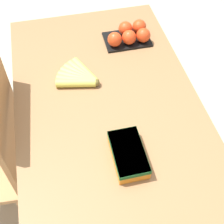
{
  "coord_description": "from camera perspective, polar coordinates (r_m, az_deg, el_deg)",
  "views": [
    {
      "loc": [
        -0.7,
        0.16,
        1.67
      ],
      "look_at": [
        0.0,
        0.0,
        0.77
      ],
      "focal_mm": 50.0,
      "sensor_mm": 36.0,
      "label": 1
    }
  ],
  "objects": [
    {
      "name": "tomato_pack",
      "position": [
        1.48,
        3.28,
        13.98
      ],
      "size": [
        0.14,
        0.21,
        0.08
      ],
      "color": "black",
      "rests_on": "dining_table"
    },
    {
      "name": "carrot_bag",
      "position": [
        1.05,
        2.98,
        -7.63
      ],
      "size": [
        0.18,
        0.1,
        0.05
      ],
      "color": "orange",
      "rests_on": "dining_table"
    },
    {
      "name": "dining_table",
      "position": [
        1.26,
        0.0,
        -3.97
      ],
      "size": [
        1.38,
        0.72,
        0.74
      ],
      "color": "olive",
      "rests_on": "ground_plane"
    },
    {
      "name": "banana_bunch",
      "position": [
        1.3,
        -5.92,
        6.41
      ],
      "size": [
        0.17,
        0.18,
        0.04
      ],
      "color": "brown",
      "rests_on": "dining_table"
    },
    {
      "name": "ground_plane",
      "position": [
        1.82,
        0.0,
        -15.38
      ],
      "size": [
        12.0,
        12.0,
        0.0
      ],
      "primitive_type": "plane",
      "color": "#B7A88E"
    }
  ]
}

